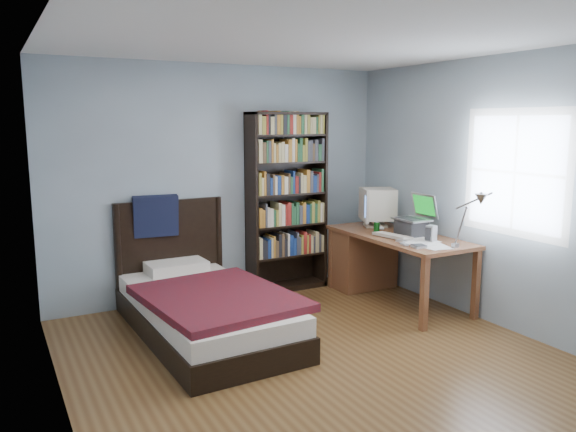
# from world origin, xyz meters

# --- Properties ---
(room) EXTENTS (4.20, 4.24, 2.50)m
(room) POSITION_xyz_m (0.03, -0.00, 1.25)
(room) COLOR brown
(room) RESTS_ON ground
(desk) EXTENTS (0.75, 1.66, 0.73)m
(desk) POSITION_xyz_m (1.51, 1.41, 0.42)
(desk) COLOR brown
(desk) RESTS_ON floor
(crt_monitor) EXTENTS (0.51, 0.47, 0.44)m
(crt_monitor) POSITION_xyz_m (1.58, 1.44, 0.98)
(crt_monitor) COLOR beige
(crt_monitor) RESTS_ON desk
(laptop) EXTENTS (0.34, 0.36, 0.43)m
(laptop) POSITION_xyz_m (1.61, 0.86, 0.85)
(laptop) COLOR #2D2D30
(laptop) RESTS_ON desk
(desk_lamp) EXTENTS (0.22, 0.48, 0.57)m
(desk_lamp) POSITION_xyz_m (1.48, -0.12, 1.19)
(desk_lamp) COLOR #99999E
(desk_lamp) RESTS_ON desk
(keyboard) EXTENTS (0.24, 0.44, 0.04)m
(keyboard) POSITION_xyz_m (1.36, 0.88, 0.74)
(keyboard) COLOR #BAAE9B
(keyboard) RESTS_ON desk
(speaker) EXTENTS (0.10, 0.10, 0.16)m
(speaker) POSITION_xyz_m (1.56, 0.53, 0.81)
(speaker) COLOR gray
(speaker) RESTS_ON desk
(soda_can) EXTENTS (0.06, 0.06, 0.11)m
(soda_can) POSITION_xyz_m (1.37, 1.16, 0.79)
(soda_can) COLOR #07360B
(soda_can) RESTS_ON desk
(mouse) EXTENTS (0.06, 0.11, 0.04)m
(mouse) POSITION_xyz_m (1.51, 1.27, 0.75)
(mouse) COLOR silver
(mouse) RESTS_ON desk
(phone_silver) EXTENTS (0.07, 0.11, 0.02)m
(phone_silver) POSITION_xyz_m (1.29, 0.64, 0.74)
(phone_silver) COLOR silver
(phone_silver) RESTS_ON desk
(phone_grey) EXTENTS (0.06, 0.10, 0.02)m
(phone_grey) POSITION_xyz_m (1.22, 0.52, 0.74)
(phone_grey) COLOR gray
(phone_grey) RESTS_ON desk
(external_drive) EXTENTS (0.13, 0.13, 0.02)m
(external_drive) POSITION_xyz_m (1.28, 0.38, 0.74)
(external_drive) COLOR gray
(external_drive) RESTS_ON desk
(bookshelf) EXTENTS (0.90, 0.30, 2.00)m
(bookshelf) POSITION_xyz_m (0.70, 1.94, 1.01)
(bookshelf) COLOR black
(bookshelf) RESTS_ON floor
(bed) EXTENTS (1.27, 2.19, 1.16)m
(bed) POSITION_xyz_m (-0.61, 1.13, 0.25)
(bed) COLOR black
(bed) RESTS_ON floor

